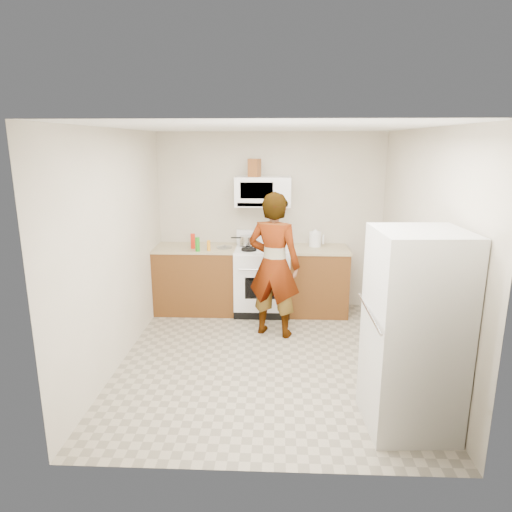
# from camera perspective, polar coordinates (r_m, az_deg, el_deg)

# --- Properties ---
(floor) EXTENTS (3.60, 3.60, 0.00)m
(floor) POSITION_cam_1_polar(r_m,az_deg,el_deg) (5.23, 1.39, -12.73)
(floor) COLOR gray
(floor) RESTS_ON ground
(back_wall) EXTENTS (3.20, 0.02, 2.50)m
(back_wall) POSITION_cam_1_polar(r_m,az_deg,el_deg) (6.56, 1.78, 4.33)
(back_wall) COLOR beige
(back_wall) RESTS_ON floor
(right_wall) EXTENTS (0.02, 3.60, 2.50)m
(right_wall) POSITION_cam_1_polar(r_m,az_deg,el_deg) (5.03, 19.89, 0.47)
(right_wall) COLOR beige
(right_wall) RESTS_ON floor
(cabinet_left) EXTENTS (1.12, 0.62, 0.90)m
(cabinet_left) POSITION_cam_1_polar(r_m,az_deg,el_deg) (6.55, -7.46, -3.00)
(cabinet_left) COLOR #5D2E16
(cabinet_left) RESTS_ON floor
(counter_left) EXTENTS (1.14, 0.64, 0.03)m
(counter_left) POSITION_cam_1_polar(r_m,az_deg,el_deg) (6.43, -7.59, 0.99)
(counter_left) COLOR tan
(counter_left) RESTS_ON cabinet_left
(cabinet_right) EXTENTS (0.80, 0.62, 0.90)m
(cabinet_right) POSITION_cam_1_polar(r_m,az_deg,el_deg) (6.48, 7.73, -3.20)
(cabinet_right) COLOR #5D2E16
(cabinet_right) RESTS_ON floor
(counter_right) EXTENTS (0.82, 0.64, 0.03)m
(counter_right) POSITION_cam_1_polar(r_m,az_deg,el_deg) (6.36, 7.86, 0.83)
(counter_right) COLOR tan
(counter_right) RESTS_ON cabinet_right
(gas_range) EXTENTS (0.76, 0.65, 1.13)m
(gas_range) POSITION_cam_1_polar(r_m,az_deg,el_deg) (6.44, 0.80, -2.85)
(gas_range) COLOR white
(gas_range) RESTS_ON floor
(microwave) EXTENTS (0.76, 0.38, 0.40)m
(microwave) POSITION_cam_1_polar(r_m,az_deg,el_deg) (6.32, 0.88, 8.09)
(microwave) COLOR white
(microwave) RESTS_ON back_wall
(person) EXTENTS (0.76, 0.62, 1.80)m
(person) POSITION_cam_1_polar(r_m,az_deg,el_deg) (5.57, 2.26, -1.16)
(person) COLOR tan
(person) RESTS_ON floor
(fridge) EXTENTS (0.74, 0.74, 1.70)m
(fridge) POSITION_cam_1_polar(r_m,az_deg,el_deg) (3.99, 19.10, -9.02)
(fridge) COLOR silver
(fridge) RESTS_ON floor
(kettle) EXTENTS (0.20, 0.20, 0.20)m
(kettle) POSITION_cam_1_polar(r_m,az_deg,el_deg) (6.44, 7.40, 2.09)
(kettle) COLOR white
(kettle) RESTS_ON counter_right
(jug) EXTENTS (0.18, 0.18, 0.24)m
(jug) POSITION_cam_1_polar(r_m,az_deg,el_deg) (6.26, -0.19, 10.97)
(jug) COLOR brown
(jug) RESTS_ON microwave
(saucepan) EXTENTS (0.27, 0.27, 0.12)m
(saucepan) POSITION_cam_1_polar(r_m,az_deg,el_deg) (6.40, -1.03, 1.94)
(saucepan) COLOR #BCBDC1
(saucepan) RESTS_ON gas_range
(tray) EXTENTS (0.27, 0.19, 0.05)m
(tray) POSITION_cam_1_polar(r_m,az_deg,el_deg) (6.23, 2.40, 1.04)
(tray) COLOR silver
(tray) RESTS_ON gas_range
(bottle_spray) EXTENTS (0.07, 0.07, 0.20)m
(bottle_spray) POSITION_cam_1_polar(r_m,az_deg,el_deg) (6.31, -7.90, 1.86)
(bottle_spray) COLOR red
(bottle_spray) RESTS_ON counter_left
(bottle_hot_sauce) EXTENTS (0.05, 0.05, 0.14)m
(bottle_hot_sauce) POSITION_cam_1_polar(r_m,az_deg,el_deg) (6.16, -5.94, 1.31)
(bottle_hot_sauce) COLOR orange
(bottle_hot_sauce) RESTS_ON counter_left
(bottle_green_cap) EXTENTS (0.06, 0.06, 0.19)m
(bottle_green_cap) POSITION_cam_1_polar(r_m,az_deg,el_deg) (6.14, -7.32, 1.46)
(bottle_green_cap) COLOR #1C8217
(bottle_green_cap) RESTS_ON counter_left
(pot_lid) EXTENTS (0.27, 0.27, 0.01)m
(pot_lid) POSITION_cam_1_polar(r_m,az_deg,el_deg) (6.32, -3.97, 1.08)
(pot_lid) COLOR white
(pot_lid) RESTS_ON counter_left
(broom) EXTENTS (0.15, 0.27, 1.29)m
(broom) POSITION_cam_1_polar(r_m,az_deg,el_deg) (5.77, 17.55, -3.80)
(broom) COLOR white
(broom) RESTS_ON floor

